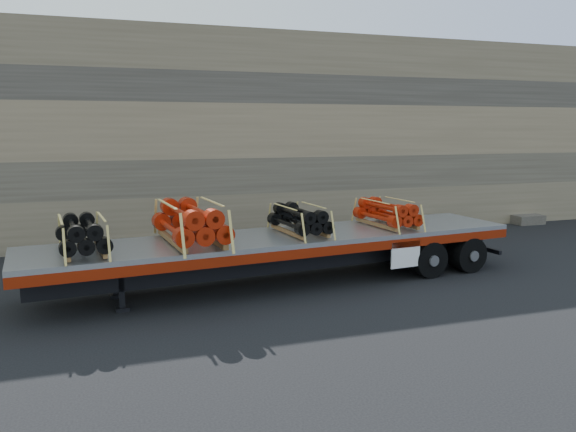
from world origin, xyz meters
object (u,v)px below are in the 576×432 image
(bundle_front, at_px, (82,236))
(trailer, at_px, (283,259))
(bundle_midrear, at_px, (299,220))
(bundle_rear, at_px, (387,214))
(bundle_midfront, at_px, (190,224))

(bundle_front, bearing_deg, trailer, -0.00)
(bundle_midrear, bearing_deg, bundle_rear, 0.00)
(bundle_front, relative_size, bundle_midfront, 0.79)
(trailer, relative_size, bundle_rear, 6.44)
(trailer, bearing_deg, bundle_rear, 0.00)
(bundle_midfront, xyz_separation_m, bundle_midrear, (2.72, 0.27, -0.11))
(trailer, relative_size, bundle_front, 6.16)
(bundle_midfront, bearing_deg, bundle_rear, 0.00)
(bundle_midrear, relative_size, bundle_rear, 0.99)
(trailer, height_order, bundle_midfront, bundle_midfront)
(trailer, height_order, bundle_rear, bundle_rear)
(bundle_midfront, relative_size, bundle_midrear, 1.33)
(bundle_front, bearing_deg, bundle_midrear, -0.00)
(bundle_midrear, height_order, bundle_rear, bundle_rear)
(trailer, xyz_separation_m, bundle_front, (-4.58, -0.46, 0.96))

